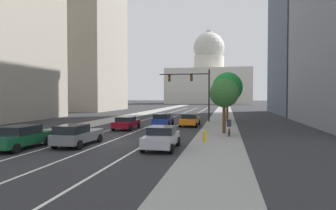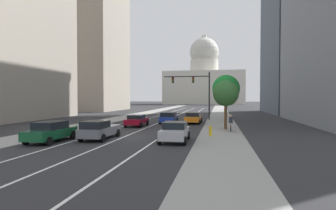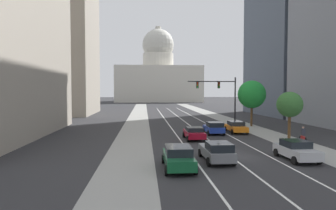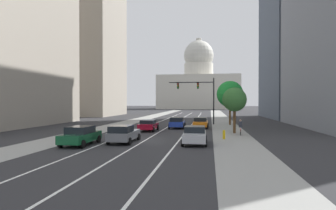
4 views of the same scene
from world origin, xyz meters
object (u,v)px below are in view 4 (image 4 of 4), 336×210
car_crimson (148,125)px  car_silver (195,135)px  car_gray (123,134)px  car_orange (201,122)px  street_tree_near_right (234,100)px  cyclist (241,127)px  capitol_building (199,85)px  fire_hydrant (224,134)px  car_green (81,135)px  street_tree_far_right (230,94)px  car_blue (177,123)px  traffic_signal_mast (200,92)px

car_crimson → car_silver: bearing=-149.4°
car_gray → car_orange: car_gray is taller
car_silver → car_gray: (-6.33, -0.03, 0.01)m
car_gray → street_tree_near_right: size_ratio=0.88×
cyclist → capitol_building: bearing=8.7°
fire_hydrant → street_tree_near_right: bearing=75.5°
car_green → street_tree_far_right: bearing=-30.5°
car_orange → street_tree_far_right: street_tree_far_right is taller
car_blue → fire_hydrant: bearing=-152.4°
car_crimson → fire_hydrant: (8.97, -6.68, -0.27)m
capitol_building → car_crimson: bearing=-90.8°
capitol_building → car_crimson: (-1.58, -118.85, -12.14)m
capitol_building → car_gray: size_ratio=8.97×
street_tree_near_right → cyclist: bearing=-77.0°
capitol_building → traffic_signal_mast: size_ratio=5.62×
fire_hydrant → street_tree_far_right: bearing=84.3°
car_green → traffic_signal_mast: 25.94m
traffic_signal_mast → car_blue: bearing=-110.8°
car_silver → traffic_signal_mast: (-0.28, 21.97, 4.46)m
car_silver → capitol_building: bearing=1.0°
street_tree_far_right → car_orange: bearing=-124.3°
traffic_signal_mast → street_tree_far_right: 4.74m
car_crimson → street_tree_far_right: bearing=-43.8°
traffic_signal_mast → street_tree_near_right: (4.39, -12.60, -1.36)m
car_blue → cyclist: 10.48m
car_silver → car_gray: car_gray is taller
cyclist → traffic_signal_mast: bearing=22.7°
car_blue → street_tree_near_right: 9.35m
car_blue → cyclist: (7.75, -7.06, 0.04)m
car_orange → street_tree_far_right: size_ratio=0.68×
street_tree_near_right → car_silver: bearing=-113.7°
car_blue → street_tree_far_right: (7.61, 7.55, 4.07)m
car_gray → street_tree_far_right: (10.78, 21.95, 4.07)m
capitol_building → traffic_signal_mast: (4.47, -107.25, -7.63)m
street_tree_near_right → car_crimson: bearing=174.5°
car_orange → traffic_signal_mast: bearing=3.5°
car_silver → car_crimson: car_silver is taller
car_silver → street_tree_near_right: size_ratio=0.81×
car_orange → traffic_signal_mast: size_ratio=0.63×
car_crimson → street_tree_near_right: street_tree_near_right is taller
car_green → fire_hydrant: (12.14, 5.55, -0.35)m
street_tree_far_right → cyclist: bearing=-89.5°
fire_hydrant → cyclist: (1.94, 3.62, 0.39)m
car_blue → car_gray: 14.74m
car_orange → fire_hydrant: car_orange is taller
car_silver → car_orange: 15.40m
traffic_signal_mast → street_tree_near_right: size_ratio=1.40×
car_silver → cyclist: (4.59, 7.30, 0.06)m
traffic_signal_mast → cyclist: 16.06m
car_orange → cyclist: cyclist is taller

